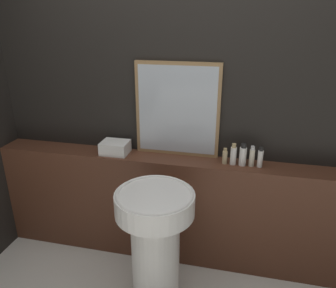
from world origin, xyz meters
name	(u,v)px	position (x,y,z in m)	size (l,w,h in m)	color
wall_back	(182,107)	(0.00, 1.25, 1.25)	(8.00, 0.06, 2.50)	black
vanity_counter	(177,209)	(0.00, 1.11, 0.44)	(2.94, 0.23, 0.89)	#512D1E
pedestal_sink	(155,238)	(-0.05, 0.62, 0.52)	(0.51, 0.51, 0.87)	white
mirror	(177,110)	(-0.03, 1.20, 1.24)	(0.64, 0.03, 0.71)	#937047
towel_stack	(115,147)	(-0.50, 1.11, 0.93)	(0.21, 0.17, 0.10)	white
shampoo_bottle	(225,157)	(0.35, 1.11, 0.94)	(0.04, 0.04, 0.12)	#C6B284
conditioner_bottle	(233,155)	(0.41, 1.11, 0.96)	(0.04, 0.04, 0.16)	white
lotion_bottle	(243,155)	(0.48, 1.11, 0.96)	(0.05, 0.05, 0.17)	white
body_wash_bottle	(252,157)	(0.54, 1.11, 0.96)	(0.04, 0.04, 0.15)	beige
hand_soap_bottle	(260,158)	(0.60, 1.11, 0.96)	(0.04, 0.04, 0.15)	white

